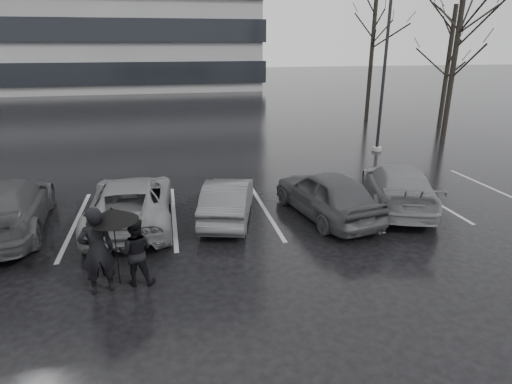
{
  "coord_description": "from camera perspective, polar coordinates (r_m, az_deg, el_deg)",
  "views": [
    {
      "loc": [
        -2.23,
        -9.7,
        4.95
      ],
      "look_at": [
        0.02,
        1.0,
        1.1
      ],
      "focal_mm": 30.0,
      "sensor_mm": 36.0,
      "label": 1
    }
  ],
  "objects": [
    {
      "name": "car_west_b",
      "position": [
        12.65,
        -16.33,
        -1.2
      ],
      "size": [
        2.29,
        4.85,
        1.34
      ],
      "primitive_type": "imported",
      "rotation": [
        0.0,
        0.0,
        3.13
      ],
      "color": "#515154",
      "rests_on": "ground"
    },
    {
      "name": "tree_north",
      "position": [
        29.8,
        15.17,
        17.41
      ],
      "size": [
        0.26,
        0.26,
        8.5
      ],
      "primitive_type": "cylinder",
      "color": "black",
      "rests_on": "ground"
    },
    {
      "name": "pedestrian_right",
      "position": [
        9.47,
        -15.76,
        -7.67
      ],
      "size": [
        0.8,
        0.66,
        1.51
      ],
      "primitive_type": "imported",
      "rotation": [
        0.0,
        0.0,
        3.01
      ],
      "color": "black",
      "rests_on": "ground"
    },
    {
      "name": "car_main",
      "position": [
        12.8,
        9.41,
        -0.24
      ],
      "size": [
        2.41,
        4.38,
        1.41
      ],
      "primitive_type": "imported",
      "rotation": [
        0.0,
        0.0,
        3.33
      ],
      "color": "black",
      "rests_on": "ground"
    },
    {
      "name": "tree_ne",
      "position": [
        29.04,
        24.16,
        14.92
      ],
      "size": [
        0.26,
        0.26,
        7.0
      ],
      "primitive_type": "cylinder",
      "color": "black",
      "rests_on": "ground"
    },
    {
      "name": "car_west_a",
      "position": [
        12.53,
        -3.76,
        -0.96
      ],
      "size": [
        2.16,
        3.84,
        1.2
      ],
      "primitive_type": "imported",
      "rotation": [
        0.0,
        0.0,
        2.88
      ],
      "color": "#2B2B2D",
      "rests_on": "ground"
    },
    {
      "name": "pedestrian_left",
      "position": [
        9.33,
        -20.44,
        -7.34
      ],
      "size": [
        0.79,
        0.63,
        1.89
      ],
      "primitive_type": "imported",
      "rotation": [
        0.0,
        0.0,
        3.43
      ],
      "color": "black",
      "rests_on": "ground"
    },
    {
      "name": "car_west_c",
      "position": [
        13.43,
        -30.56,
        -1.67
      ],
      "size": [
        2.64,
        5.3,
        1.48
      ],
      "primitive_type": "imported",
      "rotation": [
        0.0,
        0.0,
        3.26
      ],
      "color": "black",
      "rests_on": "ground"
    },
    {
      "name": "stall_stripes",
      "position": [
        13.24,
        -4.84,
        -2.62
      ],
      "size": [
        19.72,
        5.0,
        0.0
      ],
      "color": "#A3A3A6",
      "rests_on": "ground"
    },
    {
      "name": "lamp_post",
      "position": [
        20.97,
        16.72,
        15.23
      ],
      "size": [
        0.44,
        0.44,
        8.11
      ],
      "rotation": [
        0.0,
        0.0,
        0.19
      ],
      "color": "gray",
      "rests_on": "ground"
    },
    {
      "name": "tree_east",
      "position": [
        24.32,
        24.89,
        15.45
      ],
      "size": [
        0.26,
        0.26,
        8.0
      ],
      "primitive_type": "cylinder",
      "color": "black",
      "rests_on": "ground"
    },
    {
      "name": "car_east",
      "position": [
        14.19,
        18.42,
        0.81
      ],
      "size": [
        3.31,
        4.97,
        1.34
      ],
      "primitive_type": "imported",
      "rotation": [
        0.0,
        0.0,
        2.8
      ],
      "color": "#515154",
      "rests_on": "ground"
    },
    {
      "name": "umbrella",
      "position": [
        9.21,
        -18.64,
        -2.88
      ],
      "size": [
        1.05,
        1.05,
        1.78
      ],
      "color": "black",
      "rests_on": "ground"
    },
    {
      "name": "ground",
      "position": [
        11.11,
        0.95,
        -7.05
      ],
      "size": [
        160.0,
        160.0,
        0.0
      ],
      "primitive_type": "plane",
      "color": "black",
      "rests_on": "ground"
    }
  ]
}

